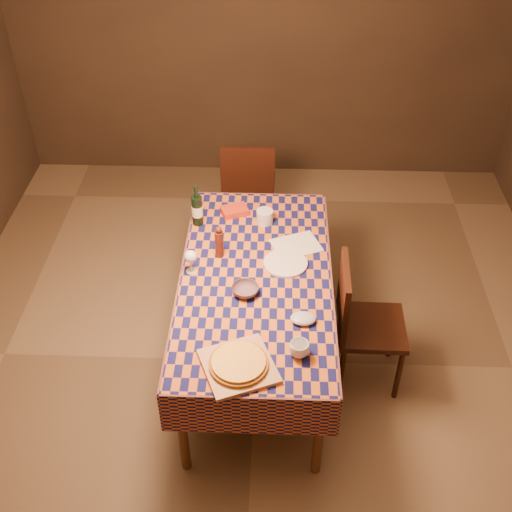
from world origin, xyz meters
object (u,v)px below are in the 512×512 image
dining_table (256,287)px  chair_right (360,319)px  chair_far (249,185)px  cutting_board (239,366)px  wine_bottle (197,210)px  pizza (239,363)px  white_plate (286,263)px  bowl (245,290)px

dining_table → chair_right: size_ratio=1.98×
chair_far → chair_right: size_ratio=1.00×
cutting_board → wine_bottle: size_ratio=1.19×
wine_bottle → chair_right: wine_bottle is taller
dining_table → pizza: bearing=-95.1°
pizza → dining_table: bearing=84.9°
cutting_board → chair_far: size_ratio=0.39×
chair_right → white_plate: bearing=154.9°
bowl → chair_right: (0.71, 0.06, -0.27)m
cutting_board → white_plate: size_ratio=1.29×
pizza → chair_far: (-0.04, 2.13, -0.28)m
chair_far → chair_right: (0.76, -1.49, 0.00)m
bowl → wine_bottle: size_ratio=0.53×
white_plate → bowl: bearing=-130.8°
dining_table → bowl: bowl is taller
dining_table → bowl: (-0.06, -0.14, 0.10)m
bowl → white_plate: size_ratio=0.58×
pizza → bowl: (0.01, 0.58, -0.01)m
chair_far → dining_table: bearing=-85.6°
bowl → wine_bottle: bearing=117.3°
chair_far → chair_right: bearing=-62.9°
wine_bottle → chair_far: (0.30, 0.86, -0.36)m
dining_table → chair_far: 1.42m
bowl → white_plate: bearing=49.2°
dining_table → chair_far: size_ratio=1.98×
pizza → wine_bottle: size_ratio=1.33×
pizza → chair_right: bearing=41.4°
dining_table → cutting_board: (-0.06, -0.72, 0.09)m
pizza → wine_bottle: (-0.35, 1.26, 0.08)m
pizza → wine_bottle: wine_bottle is taller
pizza → bowl: size_ratio=2.48×
dining_table → cutting_board: size_ratio=5.14×
cutting_board → chair_right: chair_right is taller
chair_far → wine_bottle: bearing=-109.4°
cutting_board → bowl: (0.01, 0.58, 0.01)m
chair_right → bowl: bearing=-175.3°
wine_bottle → cutting_board: bearing=-74.6°
dining_table → wine_bottle: 0.71m
chair_right → cutting_board: bearing=-138.6°
pizza → chair_far: chair_far is taller
cutting_board → wine_bottle: wine_bottle is taller
bowl → pizza: bearing=-90.8°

